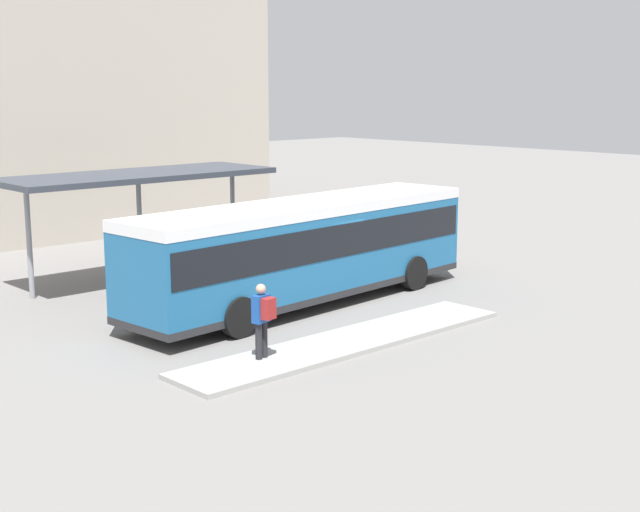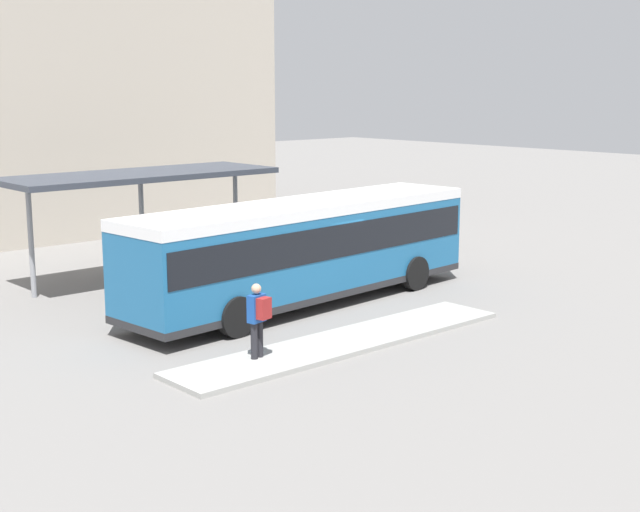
% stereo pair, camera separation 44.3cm
% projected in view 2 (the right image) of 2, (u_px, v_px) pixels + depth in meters
% --- Properties ---
extents(ground_plane, '(120.00, 120.00, 0.00)m').
position_uv_depth(ground_plane, '(305.00, 304.00, 25.78)').
color(ground_plane, slate).
extents(curb_island, '(9.70, 1.80, 0.12)m').
position_uv_depth(curb_island, '(345.00, 342.00, 21.76)').
color(curb_island, '#9E9E99').
rests_on(curb_island, ground_plane).
extents(city_bus, '(11.93, 3.37, 2.99)m').
position_uv_depth(city_bus, '(305.00, 244.00, 25.46)').
color(city_bus, '#1E6093').
rests_on(city_bus, ground_plane).
extents(pedestrian_waiting, '(0.46, 0.50, 1.73)m').
position_uv_depth(pedestrian_waiting, '(258.00, 316.00, 20.09)').
color(pedestrian_waiting, '#232328').
rests_on(pedestrian_waiting, curb_island).
extents(bicycle_red, '(0.48, 1.65, 0.72)m').
position_uv_depth(bicycle_red, '(442.00, 239.00, 34.60)').
color(bicycle_red, black).
rests_on(bicycle_red, ground_plane).
extents(bicycle_black, '(0.48, 1.72, 0.74)m').
position_uv_depth(bicycle_black, '(427.00, 236.00, 35.19)').
color(bicycle_black, black).
rests_on(bicycle_black, ground_plane).
extents(bicycle_orange, '(0.48, 1.63, 0.70)m').
position_uv_depth(bicycle_orange, '(419.00, 233.00, 36.03)').
color(bicycle_orange, black).
rests_on(bicycle_orange, ground_plane).
extents(station_shelter, '(8.84, 3.20, 3.50)m').
position_uv_depth(station_shelter, '(140.00, 178.00, 28.45)').
color(station_shelter, '#383D47').
rests_on(station_shelter, ground_plane).
extents(potted_planter_near_shelter, '(0.90, 0.90, 1.38)m').
position_uv_depth(potted_planter_near_shelter, '(213.00, 266.00, 27.60)').
color(potted_planter_near_shelter, slate).
rests_on(potted_planter_near_shelter, ground_plane).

